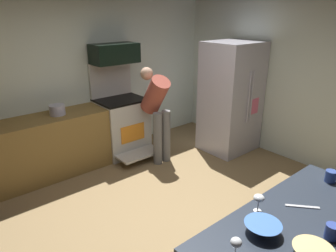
# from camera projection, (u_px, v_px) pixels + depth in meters

# --- Properties ---
(ground_plane) EXTENTS (5.20, 4.80, 0.02)m
(ground_plane) POSITION_uv_depth(u_px,v_px,m) (176.00, 219.00, 3.63)
(ground_plane) COLOR olive
(wall_back) EXTENTS (5.20, 0.12, 2.60)m
(wall_back) POSITION_uv_depth(u_px,v_px,m) (80.00, 78.00, 4.85)
(wall_back) COLOR silver
(wall_back) RESTS_ON ground
(wall_right) EXTENTS (0.12, 4.80, 2.60)m
(wall_right) POSITION_uv_depth(u_px,v_px,m) (301.00, 81.00, 4.70)
(wall_right) COLOR silver
(wall_right) RESTS_ON ground
(lower_cabinet_run) EXTENTS (2.40, 0.60, 0.90)m
(lower_cabinet_run) POSITION_uv_depth(u_px,v_px,m) (37.00, 150.00, 4.35)
(lower_cabinet_run) COLOR olive
(lower_cabinet_run) RESTS_ON ground
(oven_range) EXTENTS (0.76, 0.99, 1.52)m
(oven_range) POSITION_uv_depth(u_px,v_px,m) (122.00, 124.00, 5.16)
(oven_range) COLOR beige
(oven_range) RESTS_ON ground
(microwave) EXTENTS (0.74, 0.38, 0.31)m
(microwave) POSITION_uv_depth(u_px,v_px,m) (115.00, 53.00, 4.82)
(microwave) COLOR black
(microwave) RESTS_ON oven_range
(refrigerator) EXTENTS (0.87, 0.78, 1.85)m
(refrigerator) POSITION_uv_depth(u_px,v_px,m) (231.00, 98.00, 5.18)
(refrigerator) COLOR silver
(refrigerator) RESTS_ON ground
(person_cook) EXTENTS (0.31, 0.59, 1.49)m
(person_cook) POSITION_uv_depth(u_px,v_px,m) (157.00, 108.00, 4.77)
(person_cook) COLOR slate
(person_cook) RESTS_ON ground
(mixing_bowl_small) EXTENTS (0.25, 0.25, 0.06)m
(mixing_bowl_small) POSITION_uv_depth(u_px,v_px,m) (313.00, 252.00, 1.86)
(mixing_bowl_small) COLOR #DFC279
(mixing_bowl_small) RESTS_ON counter_island
(mixing_bowl_prep) EXTENTS (0.25, 0.25, 0.08)m
(mixing_bowl_prep) POSITION_uv_depth(u_px,v_px,m) (262.00, 228.00, 2.05)
(mixing_bowl_prep) COLOR #3B69B5
(mixing_bowl_prep) RESTS_ON counter_island
(wine_glass_near) EXTENTS (0.08, 0.08, 0.14)m
(wine_glass_near) POSITION_uv_depth(u_px,v_px,m) (259.00, 199.00, 2.25)
(wine_glass_near) COLOR silver
(wine_glass_near) RESTS_ON counter_island
(wine_glass_mid) EXTENTS (0.07, 0.07, 0.14)m
(wine_glass_mid) POSITION_uv_depth(u_px,v_px,m) (236.00, 243.00, 1.82)
(wine_glass_mid) COLOR silver
(wine_glass_mid) RESTS_ON counter_island
(mug_coffee) EXTENTS (0.09, 0.09, 0.10)m
(mug_coffee) POSITION_uv_depth(u_px,v_px,m) (332.00, 232.00, 2.00)
(mug_coffee) COLOR #304495
(mug_coffee) RESTS_ON counter_island
(mug_tea) EXTENTS (0.09, 0.09, 0.10)m
(mug_tea) POSITION_uv_depth(u_px,v_px,m) (331.00, 176.00, 2.66)
(mug_tea) COLOR #30478E
(mug_tea) RESTS_ON counter_island
(knife_chef) EXTENTS (0.18, 0.20, 0.01)m
(knife_chef) POSITION_uv_depth(u_px,v_px,m) (302.00, 207.00, 2.33)
(knife_chef) COLOR #B7BABF
(knife_chef) RESTS_ON counter_island
(stock_pot) EXTENTS (0.22, 0.22, 0.15)m
(stock_pot) POSITION_uv_depth(u_px,v_px,m) (57.00, 110.00, 4.38)
(stock_pot) COLOR #B1AFC3
(stock_pot) RESTS_ON lower_cabinet_run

